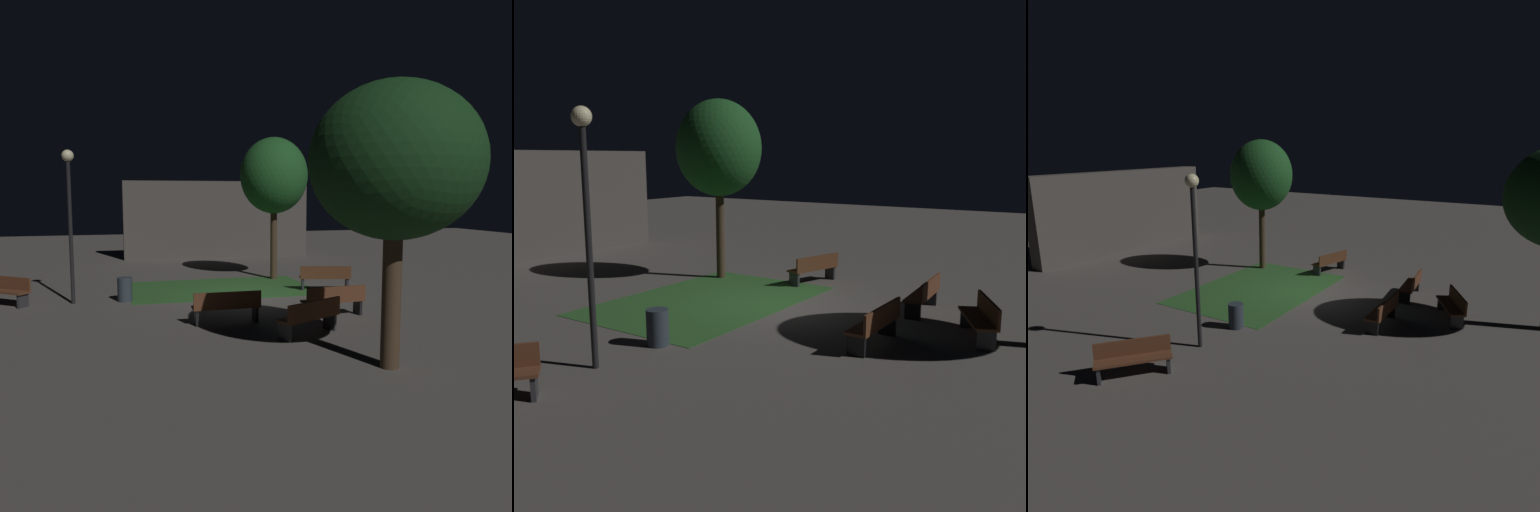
% 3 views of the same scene
% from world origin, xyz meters
% --- Properties ---
extents(ground_plane, '(60.00, 60.00, 0.00)m').
position_xyz_m(ground_plane, '(0.00, 0.00, 0.00)').
color(ground_plane, '#56514C').
extents(grass_lawn, '(6.52, 4.40, 0.01)m').
position_xyz_m(grass_lawn, '(-0.59, 1.71, 0.01)').
color(grass_lawn, '#2D6028').
rests_on(grass_lawn, ground).
extents(bench_lawn_edge, '(1.80, 0.48, 0.88)m').
position_xyz_m(bench_lawn_edge, '(-1.53, -3.60, 0.48)').
color(bench_lawn_edge, brown).
rests_on(bench_lawn_edge, ground).
extents(bench_front_left, '(1.83, 0.61, 0.88)m').
position_xyz_m(bench_front_left, '(1.54, -3.60, 0.48)').
color(bench_front_left, brown).
rests_on(bench_front_left, ground).
extents(bench_near_trees, '(1.86, 0.93, 0.88)m').
position_xyz_m(bench_near_trees, '(2.94, 0.37, 0.48)').
color(bench_near_trees, '#512D19').
rests_on(bench_near_trees, ground).
extents(bench_front_right, '(1.83, 1.23, 0.88)m').
position_xyz_m(bench_front_right, '(0.17, -5.31, 0.48)').
color(bench_front_right, '#512D19').
rests_on(bench_front_right, ground).
extents(tree_right_canopy, '(2.69, 2.69, 5.67)m').
position_xyz_m(tree_right_canopy, '(1.92, 3.29, 4.13)').
color(tree_right_canopy, '#423021').
rests_on(tree_right_canopy, ground).
extents(lamp_post_near_wall, '(0.36, 0.36, 4.76)m').
position_xyz_m(lamp_post_near_wall, '(-5.61, 0.25, 3.22)').
color(lamp_post_near_wall, black).
rests_on(lamp_post_near_wall, ground).
extents(trash_bin, '(0.47, 0.47, 0.77)m').
position_xyz_m(trash_bin, '(-4.03, 0.20, 0.39)').
color(trash_bin, '#2D3842').
rests_on(trash_bin, ground).
extents(building_wall_backdrop, '(10.05, 0.80, 4.13)m').
position_xyz_m(building_wall_backdrop, '(1.28, 11.50, 2.07)').
color(building_wall_backdrop, '#4C4742').
rests_on(building_wall_backdrop, ground).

